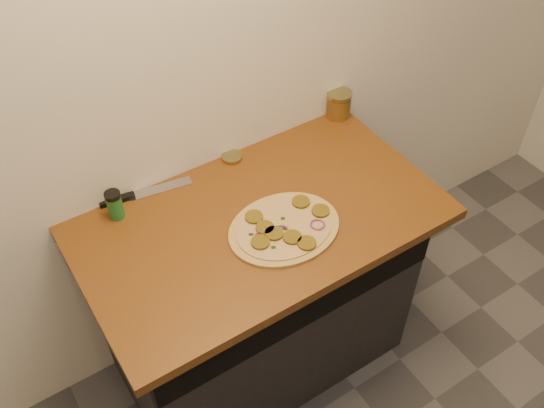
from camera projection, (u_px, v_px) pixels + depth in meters
cabinet at (257, 295)px, 2.35m from camera, size 1.10×0.60×0.86m
countertop at (260, 221)px, 2.01m from camera, size 1.20×0.70×0.04m
pizza at (284, 228)px, 1.95m from camera, size 0.38×0.38×0.03m
chefs_knife at (138, 194)px, 2.06m from camera, size 0.32×0.08×0.02m
mason_jar_lid at (232, 157)px, 2.19m from camera, size 0.08×0.08×0.02m
salsa_jar at (339, 104)px, 2.34m from camera, size 0.10×0.10×0.11m
spice_shaker at (115, 205)px, 1.96m from camera, size 0.05×0.05×0.10m
flour_spill at (307, 214)px, 2.00m from camera, size 0.22×0.22×0.00m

